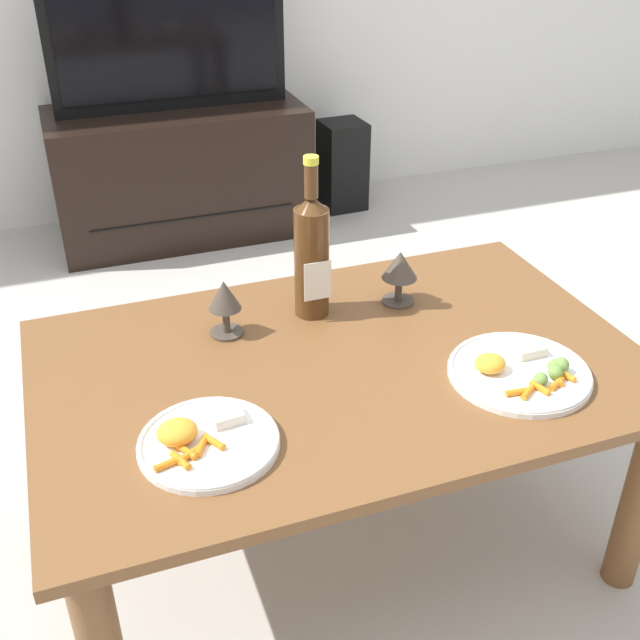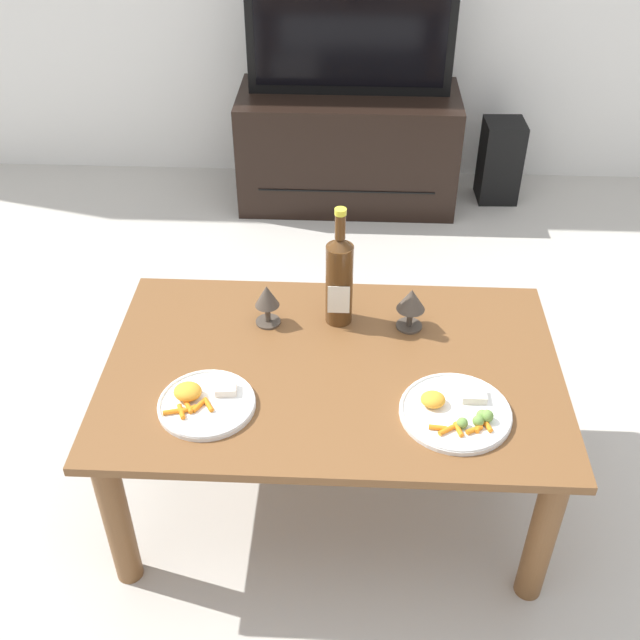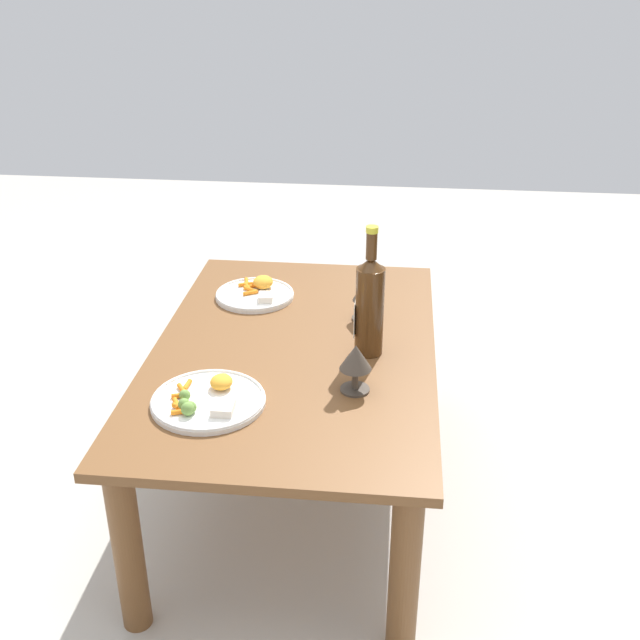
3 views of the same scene
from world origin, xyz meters
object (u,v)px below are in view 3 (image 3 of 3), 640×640
at_px(goblet_left, 364,293).
at_px(dinner_plate_left, 256,293).
at_px(dining_table, 295,373).
at_px(wine_bottle, 370,303).
at_px(goblet_right, 356,360).
at_px(dinner_plate_right, 208,400).

xyz_separation_m(goblet_left, dinner_plate_left, (-0.12, -0.34, -0.07)).
xyz_separation_m(dining_table, wine_bottle, (0.01, 0.20, 0.23)).
height_order(dining_table, goblet_right, goblet_right).
bearing_deg(goblet_left, dinner_plate_left, -109.72).
relative_size(wine_bottle, goblet_left, 2.85).
relative_size(goblet_left, dinner_plate_left, 0.52).
relative_size(dining_table, goblet_left, 9.58).
xyz_separation_m(dining_table, dinner_plate_left, (-0.31, -0.16, 0.10)).
bearing_deg(goblet_right, dinner_plate_right, -74.13).
distance_m(goblet_left, dinner_plate_right, 0.61).
height_order(goblet_left, dinner_plate_right, goblet_left).
bearing_deg(goblet_right, dining_table, -139.25).
bearing_deg(goblet_right, goblet_left, 180.00).
distance_m(goblet_left, goblet_right, 0.40).
bearing_deg(dinner_plate_right, dining_table, 151.59).
bearing_deg(wine_bottle, dinner_plate_left, -131.33).
bearing_deg(dinner_plate_left, wine_bottle, 48.67).
relative_size(goblet_left, dinner_plate_right, 0.46).
distance_m(wine_bottle, goblet_right, 0.21).
bearing_deg(wine_bottle, goblet_right, -6.56).
height_order(goblet_right, dinner_plate_right, goblet_right).
xyz_separation_m(wine_bottle, dinner_plate_right, (0.30, -0.37, -0.13)).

